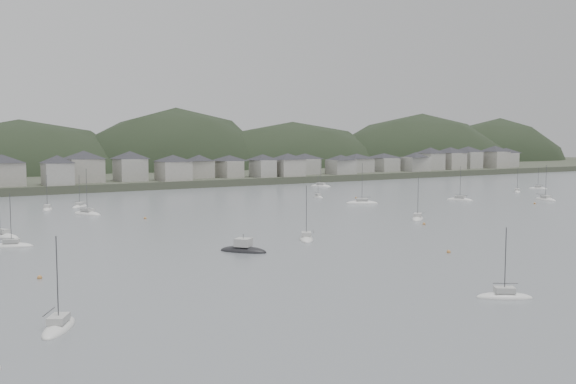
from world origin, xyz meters
TOP-DOWN VIEW (x-y plane):
  - ground at (0.00, 0.00)m, footprint 900.00×900.00m
  - far_shore_land at (0.00, 295.00)m, footprint 900.00×250.00m
  - forested_ridge at (4.83, 269.40)m, footprint 851.55×103.94m
  - waterfront_town at (50.59, 183.34)m, footprint 451.48×28.46m
  - sailboat_lead at (-44.01, 103.67)m, footprint 6.88×9.88m
  - moored_fleet at (-3.88, 68.63)m, footprint 243.17×172.55m
  - motor_launch_far at (-35.29, 34.06)m, footprint 7.86×8.81m
  - mooring_buoys at (-5.12, 63.47)m, footprint 148.52×96.88m

SIDE VIEW (x-z plane):
  - forested_ridge at x=4.83m, z-range -62.57..40.00m
  - ground at x=0.00m, z-range 0.00..0.00m
  - mooring_buoys at x=-5.12m, z-range -0.20..0.50m
  - sailboat_lead at x=-44.01m, z-range -6.32..6.66m
  - moored_fleet at x=-3.88m, z-range -6.51..6.86m
  - motor_launch_far at x=-35.29m, z-range -1.75..2.32m
  - far_shore_land at x=0.00m, z-range 0.00..3.00m
  - waterfront_town at x=50.59m, z-range 2.20..15.12m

